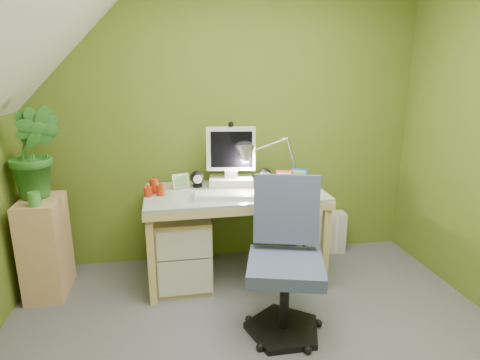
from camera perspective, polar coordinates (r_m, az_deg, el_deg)
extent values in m
cube|color=#5D7223|center=(3.35, -1.78, 8.50)|extent=(3.20, 0.01, 2.40)
cube|color=silver|center=(2.89, -1.89, -2.20)|extent=(0.47, 0.20, 0.02)
cube|color=#BB541D|center=(2.99, 6.88, -1.88)|extent=(0.27, 0.21, 0.01)
ellipsoid|color=silver|center=(2.98, 6.89, -1.58)|extent=(0.12, 0.09, 0.04)
cylinder|color=maroon|center=(2.98, 2.90, -0.95)|extent=(0.08, 0.08, 0.09)
cube|color=red|center=(3.22, 6.28, 0.41)|extent=(0.13, 0.05, 0.11)
cube|color=#163D9A|center=(3.30, 8.43, 0.68)|extent=(0.13, 0.06, 0.11)
cube|color=#B2C285|center=(3.12, -8.45, -0.15)|extent=(0.13, 0.06, 0.11)
cube|color=tan|center=(3.27, -25.91, -8.55)|extent=(0.27, 0.41, 0.72)
imported|color=#2C6E24|center=(3.12, -27.14, 3.51)|extent=(0.37, 0.30, 0.65)
cylinder|color=#438E3B|center=(2.99, -27.21, -2.44)|extent=(0.09, 0.09, 0.10)
cube|color=silver|center=(3.73, 11.85, -7.26)|extent=(0.38, 0.18, 0.37)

